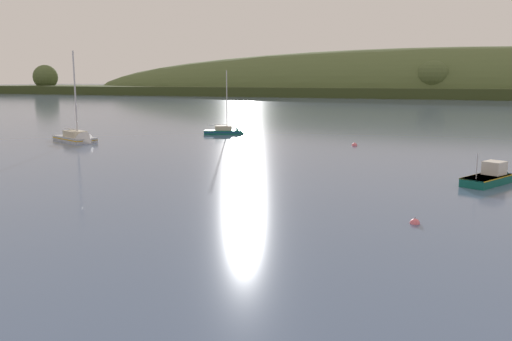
% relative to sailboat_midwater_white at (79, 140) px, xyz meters
% --- Properties ---
extents(far_shoreline_hill, '(521.76, 123.83, 47.64)m').
position_rel_sailboat_midwater_white_xyz_m(far_shoreline_hill, '(20.94, 227.48, -0.02)').
color(far_shoreline_hill, '#35401E').
rests_on(far_shoreline_hill, ground).
extents(sailboat_midwater_white, '(9.03, 5.82, 13.47)m').
position_rel_sailboat_midwater_white_xyz_m(sailboat_midwater_white, '(0.00, 0.00, 0.00)').
color(sailboat_midwater_white, '#ADB2BC').
rests_on(sailboat_midwater_white, ground).
extents(sailboat_far_left, '(6.48, 4.19, 10.48)m').
position_rel_sailboat_midwater_white_xyz_m(sailboat_far_left, '(13.55, 17.30, 0.05)').
color(sailboat_far_left, '#0F564C').
rests_on(sailboat_far_left, ground).
extents(fishing_boat_moored, '(4.02, 5.93, 3.41)m').
position_rel_sailboat_midwater_white_xyz_m(fishing_boat_moored, '(51.60, -7.92, 0.17)').
color(fishing_boat_moored, '#0F564C').
rests_on(fishing_boat_moored, ground).
extents(mooring_buoy_foreground, '(0.60, 0.60, 0.68)m').
position_rel_sailboat_midwater_white_xyz_m(mooring_buoy_foreground, '(48.02, -23.19, -0.23)').
color(mooring_buoy_foreground, '#E06675').
rests_on(mooring_buoy_foreground, ground).
extents(mooring_buoy_midchannel, '(0.72, 0.72, 0.80)m').
position_rel_sailboat_midwater_white_xyz_m(mooring_buoy_midchannel, '(34.95, 11.97, -0.23)').
color(mooring_buoy_midchannel, '#E06675').
rests_on(mooring_buoy_midchannel, ground).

